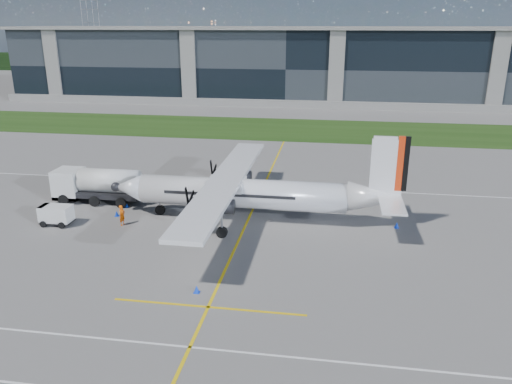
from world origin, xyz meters
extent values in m
plane|color=slate|center=(0.00, 40.00, 0.00)|extent=(400.00, 400.00, 0.00)
cube|color=#1C3A0F|center=(0.00, 48.00, 0.02)|extent=(400.00, 18.00, 0.04)
cube|color=black|center=(0.00, 80.00, 7.50)|extent=(120.00, 20.00, 15.00)
cube|color=black|center=(0.00, 140.00, 3.00)|extent=(400.00, 6.00, 6.00)
cube|color=yellow|center=(3.00, 10.00, 0.01)|extent=(0.20, 70.00, 0.01)
imported|color=#F25907|center=(-7.40, 5.55, 1.01)|extent=(0.76, 0.94, 2.03)
cone|color=#0C38DA|center=(-8.74, 7.38, 0.25)|extent=(0.36, 0.36, 0.50)
cone|color=#0C38DA|center=(0.82, 22.16, 0.25)|extent=(0.36, 0.36, 0.50)
cone|color=#0C38DA|center=(15.67, 8.50, 0.25)|extent=(0.36, 0.36, 0.50)
cone|color=#0C38DA|center=(-8.77, 9.67, 0.25)|extent=(0.36, 0.36, 0.50)
cone|color=#0C38DA|center=(1.85, -4.43, 0.25)|extent=(0.36, 0.36, 0.50)
camera|label=1|loc=(9.96, -31.64, 16.38)|focal=35.00mm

